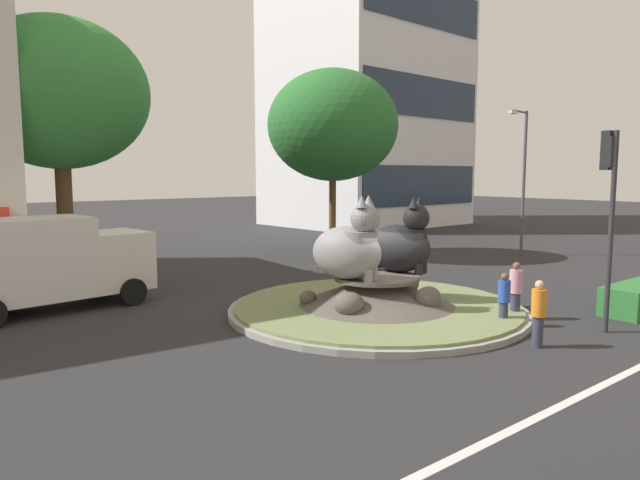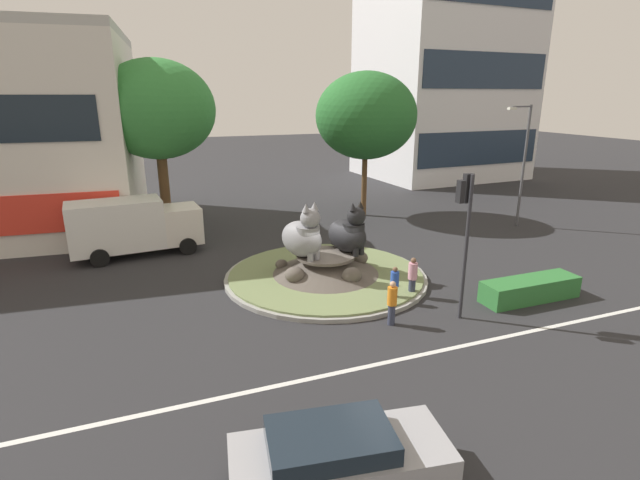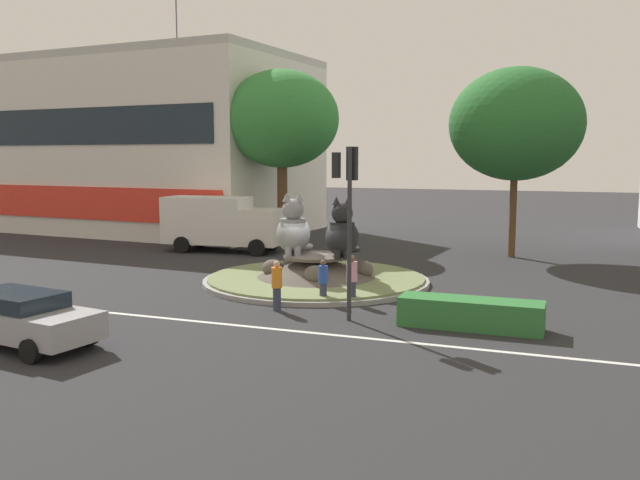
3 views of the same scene
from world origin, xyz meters
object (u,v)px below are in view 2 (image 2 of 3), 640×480
object	(u,v)px
cat_statue_grey	(303,237)
cat_statue_black	(349,233)
pedestrian_pink_shirt	(413,276)
sedan_on_far_lane	(338,457)
broadleaf_tree_behind_island	(157,110)
traffic_light_mast	(466,216)
pedestrian_blue_shirt	(394,284)
delivery_box_truck	(133,226)
pedestrian_orange_shirt	(392,302)
second_tree_near_tower	(366,116)
streetlight_arm	(522,159)

from	to	relation	value
cat_statue_grey	cat_statue_black	size ratio (longest dim) A/B	1.03
cat_statue_black	pedestrian_pink_shirt	world-z (taller)	cat_statue_black
cat_statue_black	sedan_on_far_lane	distance (m)	12.86
pedestrian_pink_shirt	sedan_on_far_lane	distance (m)	10.83
cat_statue_black	broadleaf_tree_behind_island	world-z (taller)	broadleaf_tree_behind_island
traffic_light_mast	pedestrian_blue_shirt	world-z (taller)	traffic_light_mast
cat_statue_grey	traffic_light_mast	bearing A→B (deg)	15.68
cat_statue_grey	sedan_on_far_lane	world-z (taller)	cat_statue_grey
sedan_on_far_lane	delivery_box_truck	bearing A→B (deg)	110.45
pedestrian_pink_shirt	delivery_box_truck	xyz separation A→B (m)	(-10.83, 10.01, 0.70)
pedestrian_orange_shirt	sedan_on_far_lane	xyz separation A→B (m)	(-4.85, -6.43, -0.10)
second_tree_near_tower	streetlight_arm	size ratio (longest dim) A/B	1.27
pedestrian_orange_shirt	traffic_light_mast	bearing A→B (deg)	149.11
broadleaf_tree_behind_island	pedestrian_blue_shirt	world-z (taller)	broadleaf_tree_behind_island
broadleaf_tree_behind_island	pedestrian_blue_shirt	bearing A→B (deg)	-60.94
delivery_box_truck	streetlight_arm	bearing A→B (deg)	-11.81
traffic_light_mast	sedan_on_far_lane	xyz separation A→B (m)	(-7.49, -6.07, -3.21)
second_tree_near_tower	pedestrian_orange_shirt	distance (m)	17.76
cat_statue_black	second_tree_near_tower	bearing A→B (deg)	131.60
traffic_light_mast	pedestrian_blue_shirt	distance (m)	4.12
pedestrian_blue_shirt	pedestrian_orange_shirt	xyz separation A→B (m)	(-1.05, -1.68, 0.09)
cat_statue_black	pedestrian_pink_shirt	size ratio (longest dim) A/B	1.54
streetlight_arm	sedan_on_far_lane	size ratio (longest dim) A/B	1.55
streetlight_arm	sedan_on_far_lane	bearing A→B (deg)	31.11
cat_statue_black	pedestrian_pink_shirt	xyz separation A→B (m)	(1.48, -3.24, -1.16)
delivery_box_truck	pedestrian_blue_shirt	bearing A→B (deg)	-51.65
pedestrian_orange_shirt	delivery_box_truck	xyz separation A→B (m)	(-8.79, 11.94, 0.71)
pedestrian_orange_shirt	cat_statue_grey	bearing A→B (deg)	-96.08
traffic_light_mast	pedestrian_orange_shirt	distance (m)	4.10
second_tree_near_tower	streetlight_arm	world-z (taller)	second_tree_near_tower
traffic_light_mast	second_tree_near_tower	world-z (taller)	second_tree_near_tower
pedestrian_blue_shirt	cat_statue_grey	bearing A→B (deg)	120.02
pedestrian_pink_shirt	pedestrian_blue_shirt	bearing A→B (deg)	163.00
streetlight_arm	pedestrian_blue_shirt	size ratio (longest dim) A/B	4.88
pedestrian_orange_shirt	sedan_on_far_lane	world-z (taller)	pedestrian_orange_shirt
streetlight_arm	delivery_box_truck	distance (m)	23.32
broadleaf_tree_behind_island	streetlight_arm	bearing A→B (deg)	-17.27
second_tree_near_tower	delivery_box_truck	xyz separation A→B (m)	(-15.12, -3.56, -5.20)
pedestrian_blue_shirt	sedan_on_far_lane	distance (m)	10.02
traffic_light_mast	pedestrian_pink_shirt	distance (m)	3.90
second_tree_near_tower	streetlight_arm	bearing A→B (deg)	-37.85
delivery_box_truck	cat_statue_grey	bearing A→B (deg)	-48.36
broadleaf_tree_behind_island	delivery_box_truck	distance (m)	7.23
pedestrian_pink_shirt	pedestrian_blue_shirt	distance (m)	1.03
pedestrian_pink_shirt	cat_statue_grey	bearing A→B (deg)	106.24
sedan_on_far_lane	second_tree_near_tower	bearing A→B (deg)	71.31
pedestrian_pink_shirt	delivery_box_truck	size ratio (longest dim) A/B	0.26
cat_statue_grey	pedestrian_orange_shirt	size ratio (longest dim) A/B	1.61
second_tree_near_tower	streetlight_arm	xyz separation A→B (m)	(7.89, -6.13, -2.45)
broadleaf_tree_behind_island	pedestrian_pink_shirt	world-z (taller)	broadleaf_tree_behind_island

